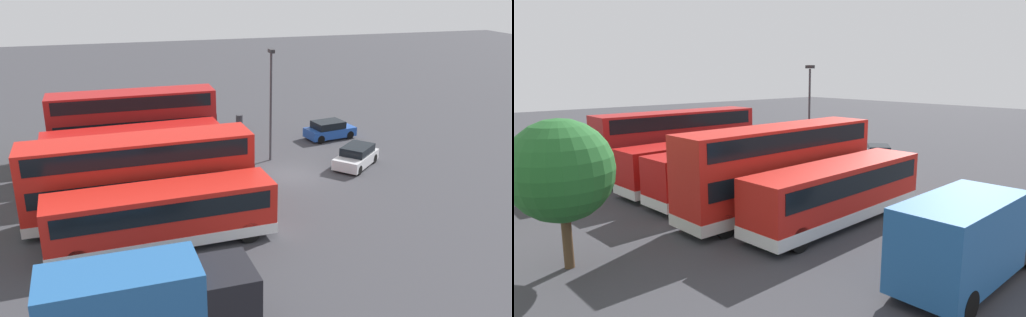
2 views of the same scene
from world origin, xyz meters
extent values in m
plane|color=#38383D|center=(0.00, 0.00, 0.00)|extent=(140.00, 140.00, 0.00)
cube|color=red|center=(-7.10, 8.99, 1.65)|extent=(3.20, 11.00, 2.60)
cube|color=silver|center=(-7.10, 8.99, 0.62)|extent=(3.24, 11.04, 0.55)
cube|color=black|center=(-7.10, 8.99, 2.25)|extent=(3.21, 10.20, 0.90)
cube|color=black|center=(-6.77, 3.54, 2.25)|extent=(2.25, 0.20, 1.10)
cylinder|color=black|center=(-5.74, 5.04, 0.55)|extent=(0.37, 1.12, 1.10)
cylinder|color=black|center=(-7.98, 4.90, 0.55)|extent=(0.37, 1.12, 1.10)
cylinder|color=black|center=(-6.22, 13.09, 0.55)|extent=(0.37, 1.12, 1.10)
cylinder|color=black|center=(-8.47, 12.95, 0.55)|extent=(0.37, 1.12, 1.10)
cube|color=red|center=(-3.84, 9.77, 2.45)|extent=(3.02, 11.99, 4.20)
cube|color=silver|center=(-3.84, 9.77, 0.62)|extent=(3.06, 12.03, 0.55)
cube|color=black|center=(-3.84, 9.77, 2.25)|extent=(3.04, 11.19, 0.90)
cube|color=black|center=(-3.84, 9.77, 3.95)|extent=(3.04, 11.19, 0.90)
cube|color=black|center=(-3.61, 3.79, 2.25)|extent=(2.25, 0.15, 1.10)
cylinder|color=black|center=(-2.54, 5.26, 0.55)|extent=(0.34, 1.11, 1.10)
cylinder|color=black|center=(-4.79, 5.18, 0.55)|extent=(0.34, 1.11, 1.10)
cylinder|color=black|center=(-2.90, 14.36, 0.55)|extent=(0.34, 1.11, 1.10)
cylinder|color=black|center=(-5.14, 14.27, 0.55)|extent=(0.34, 1.11, 1.10)
cube|color=#B71411|center=(0.23, 9.61, 1.65)|extent=(3.27, 11.33, 2.60)
cube|color=silver|center=(0.23, 9.61, 0.62)|extent=(3.31, 11.37, 0.55)
cube|color=black|center=(0.23, 9.61, 2.25)|extent=(3.28, 10.53, 0.90)
cube|color=black|center=(0.59, 4.00, 2.25)|extent=(2.25, 0.21, 1.10)
cylinder|color=black|center=(1.62, 5.50, 0.55)|extent=(0.37, 1.12, 1.10)
cylinder|color=black|center=(-0.63, 5.35, 0.55)|extent=(0.37, 1.12, 1.10)
cylinder|color=black|center=(1.08, 13.87, 0.55)|extent=(0.37, 1.12, 1.10)
cylinder|color=black|center=(-1.17, 13.72, 0.55)|extent=(0.37, 1.12, 1.10)
cube|color=#B71411|center=(3.41, 9.68, 1.65)|extent=(3.22, 11.53, 2.60)
cube|color=silver|center=(3.41, 9.68, 0.62)|extent=(3.26, 11.57, 0.55)
cube|color=black|center=(3.41, 9.68, 2.25)|extent=(3.23, 10.74, 0.90)
cube|color=black|center=(3.75, 3.96, 2.25)|extent=(2.25, 0.19, 1.10)
cylinder|color=black|center=(4.79, 5.45, 0.55)|extent=(0.36, 1.12, 1.10)
cylinder|color=black|center=(2.54, 5.32, 0.55)|extent=(0.36, 1.12, 1.10)
cylinder|color=black|center=(4.28, 14.04, 0.55)|extent=(0.36, 1.12, 1.10)
cylinder|color=black|center=(2.04, 13.91, 0.55)|extent=(0.36, 1.12, 1.10)
cube|color=#A51919|center=(7.31, 9.40, 2.45)|extent=(2.69, 11.66, 4.20)
cube|color=silver|center=(7.31, 9.40, 0.62)|extent=(2.73, 11.70, 0.55)
cube|color=black|center=(7.31, 9.40, 2.25)|extent=(2.74, 10.86, 0.90)
cube|color=black|center=(7.31, 9.40, 3.95)|extent=(2.74, 10.86, 0.90)
cube|color=black|center=(7.38, 3.55, 2.25)|extent=(2.25, 0.09, 1.10)
cylinder|color=black|center=(8.48, 5.00, 0.55)|extent=(0.31, 1.10, 1.10)
cylinder|color=black|center=(6.23, 4.97, 0.55)|extent=(0.31, 1.10, 1.10)
cylinder|color=black|center=(8.38, 13.83, 0.55)|extent=(0.31, 1.10, 1.10)
cylinder|color=black|center=(6.13, 13.80, 0.55)|extent=(0.31, 1.10, 1.10)
cube|color=#235999|center=(-14.30, 11.20, 1.80)|extent=(2.73, 5.60, 2.80)
cube|color=black|center=(-14.14, 7.45, 1.50)|extent=(2.58, 2.10, 2.20)
cylinder|color=black|center=(-13.01, 7.50, 0.50)|extent=(0.32, 1.01, 1.00)
cube|color=#1E479E|center=(6.70, -5.68, 0.53)|extent=(2.47, 4.18, 0.70)
cube|color=black|center=(6.67, -5.49, 1.15)|extent=(2.03, 2.61, 0.55)
cylinder|color=black|center=(7.73, -6.88, 0.32)|extent=(0.33, 0.67, 0.64)
cylinder|color=black|center=(6.16, -7.17, 0.32)|extent=(0.33, 0.67, 0.64)
cylinder|color=black|center=(7.25, -4.20, 0.32)|extent=(0.33, 0.67, 0.64)
cylinder|color=black|center=(5.67, -4.49, 0.32)|extent=(0.33, 0.67, 0.64)
cube|color=silver|center=(0.32, -4.85, 0.53)|extent=(3.93, 4.12, 0.70)
cube|color=black|center=(0.45, -5.00, 1.15)|extent=(2.78, 2.84, 0.55)
cylinder|color=black|center=(-1.18, -4.36, 0.32)|extent=(0.59, 0.63, 0.64)
cylinder|color=black|center=(0.02, -3.30, 0.32)|extent=(0.59, 0.63, 0.64)
cylinder|color=black|center=(0.61, -6.39, 0.32)|extent=(0.59, 0.63, 0.64)
cylinder|color=black|center=(1.81, -5.34, 0.32)|extent=(0.59, 0.63, 0.64)
cylinder|color=#38383D|center=(3.13, 0.38, 3.74)|extent=(0.16, 0.16, 7.49)
cube|color=#262628|center=(3.13, 0.38, 7.64)|extent=(0.70, 0.30, 0.24)
cylinder|color=#333338|center=(12.15, 0.35, 0.47)|extent=(0.60, 0.60, 0.95)
camera|label=1|loc=(-30.52, 10.96, 12.79)|focal=37.27mm
camera|label=2|loc=(-20.92, 25.46, 7.34)|focal=31.84mm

